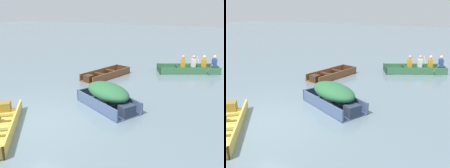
% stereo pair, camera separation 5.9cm
% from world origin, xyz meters
% --- Properties ---
extents(ground_plane, '(80.00, 80.00, 0.00)m').
position_xyz_m(ground_plane, '(0.00, 0.00, 0.00)').
color(ground_plane, slate).
extents(skiff_slate_blue_near_moored, '(2.67, 2.04, 0.86)m').
position_xyz_m(skiff_slate_blue_near_moored, '(1.40, 2.06, 0.49)').
color(skiff_slate_blue_near_moored, '#475B7F').
rests_on(skiff_slate_blue_near_moored, ground).
extents(skiff_wooden_brown_mid_moored, '(1.55, 2.89, 0.34)m').
position_xyz_m(skiff_wooden_brown_mid_moored, '(-0.57, 5.34, 0.12)').
color(skiff_wooden_brown_mid_moored, brown).
rests_on(skiff_wooden_brown_mid_moored, ground).
extents(rowboat_green_with_crew, '(3.33, 2.62, 0.92)m').
position_xyz_m(rowboat_green_with_crew, '(3.13, 8.45, 0.23)').
color(rowboat_green_with_crew, '#387047').
rests_on(rowboat_green_with_crew, ground).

